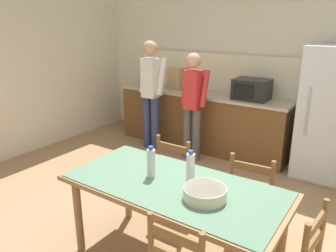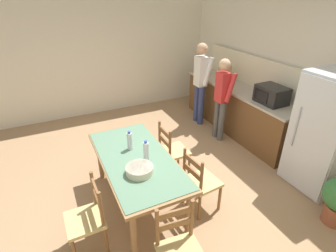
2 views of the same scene
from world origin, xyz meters
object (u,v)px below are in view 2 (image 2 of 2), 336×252
serving_bowl (140,169)px  chair_side_far_right (200,182)px  bottle_off_centre (146,151)px  refrigerator (326,134)px  dining_table (136,163)px  person_at_sink (201,80)px  bottle_near_centre (130,141)px  chair_side_near_right (88,218)px  person_at_counter (222,96)px  paper_bag (225,73)px  chair_head_end (179,250)px  chair_side_far_left (172,151)px  microwave (272,95)px

serving_bowl → chair_side_far_right: (0.10, 0.79, -0.39)m
bottle_off_centre → serving_bowl: bearing=-37.5°
refrigerator → dining_table: 2.70m
person_at_sink → refrigerator: bearing=-79.4°
bottle_near_centre → chair_side_near_right: 1.07m
refrigerator → person_at_counter: bearing=-164.4°
paper_bag → bottle_near_centre: paper_bag is taller
chair_head_end → person_at_counter: bearing=52.9°
refrigerator → chair_side_near_right: 3.36m
refrigerator → chair_side_far_right: refrigerator is taller
chair_side_far_right → chair_side_near_right: bearing=84.1°
refrigerator → dining_table: (-0.74, -2.59, -0.18)m
refrigerator → serving_bowl: (-0.42, -2.65, -0.04)m
chair_side_far_left → chair_side_near_right: 1.66m
bottle_off_centre → chair_side_near_right: size_ratio=0.30×
person_at_sink → dining_table: bearing=-138.9°
refrigerator → dining_table: bearing=-105.9°
paper_bag → person_at_counter: 0.84m
microwave → bottle_off_centre: microwave is taller
bottle_off_centre → chair_side_far_right: size_ratio=0.30×
chair_head_end → chair_side_near_right: bearing=138.2°
bottle_off_centre → chair_head_end: size_ratio=0.30×
bottle_off_centre → person_at_sink: size_ratio=0.15×
refrigerator → chair_side_far_right: bearing=-99.8°
refrigerator → chair_side_near_right: (-0.33, -3.31, -0.43)m
dining_table → bottle_off_centre: bottle_off_centre is taller
serving_bowl → chair_head_end: size_ratio=0.35×
chair_side_far_right → dining_table: bearing=54.7°
person_at_sink → person_at_counter: bearing=-91.5°
bottle_off_centre → person_at_sink: 2.78m
bottle_off_centre → microwave: bearing=100.4°
microwave → chair_side_near_right: size_ratio=0.55×
dining_table → bottle_near_centre: size_ratio=6.71×
microwave → bottle_near_centre: size_ratio=1.85×
chair_head_end → refrigerator: bearing=15.9°
person_at_counter → person_at_sink: bearing=88.5°
chair_side_far_left → chair_head_end: (1.60, -0.73, 0.00)m
bottle_off_centre → chair_side_far_left: 0.92m
paper_bag → bottle_near_centre: 2.99m
paper_bag → serving_bowl: 3.35m
bottle_near_centre → person_at_sink: 2.65m
bottle_off_centre → chair_side_near_right: 1.00m
refrigerator → person_at_sink: same height
refrigerator → serving_bowl: size_ratio=5.46×
refrigerator → chair_side_far_right: (-0.32, -1.87, -0.43)m
bottle_near_centre → chair_side_far_right: (0.64, 0.72, -0.47)m
chair_side_far_right → refrigerator: bearing=-105.3°
chair_side_near_right → person_at_counter: (-1.45, 2.81, 0.46)m
chair_head_end → person_at_sink: size_ratio=0.52×
microwave → person_at_counter: bearing=-142.8°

